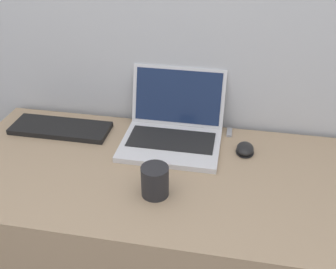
{
  "coord_description": "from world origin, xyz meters",
  "views": [
    {
      "loc": [
        0.22,
        -0.7,
        1.57
      ],
      "look_at": [
        0.01,
        0.42,
        0.85
      ],
      "focal_mm": 42.0,
      "sensor_mm": 36.0,
      "label": 1
    }
  ],
  "objects_px": {
    "external_keyboard": "(61,128)",
    "laptop": "(173,128)",
    "drink_cup": "(155,180)",
    "computer_mouse": "(245,149)",
    "usb_stick": "(229,132)"
  },
  "relations": [
    {
      "from": "external_keyboard",
      "to": "drink_cup",
      "type": "bearing_deg",
      "value": -34.1
    },
    {
      "from": "laptop",
      "to": "drink_cup",
      "type": "relative_size",
      "value": 3.56
    },
    {
      "from": "computer_mouse",
      "to": "laptop",
      "type": "bearing_deg",
      "value": 172.13
    },
    {
      "from": "external_keyboard",
      "to": "usb_stick",
      "type": "bearing_deg",
      "value": 8.86
    },
    {
      "from": "computer_mouse",
      "to": "usb_stick",
      "type": "height_order",
      "value": "computer_mouse"
    },
    {
      "from": "laptop",
      "to": "drink_cup",
      "type": "height_order",
      "value": "laptop"
    },
    {
      "from": "drink_cup",
      "to": "usb_stick",
      "type": "relative_size",
      "value": 1.67
    },
    {
      "from": "drink_cup",
      "to": "computer_mouse",
      "type": "distance_m",
      "value": 0.39
    },
    {
      "from": "laptop",
      "to": "usb_stick",
      "type": "relative_size",
      "value": 5.94
    },
    {
      "from": "laptop",
      "to": "external_keyboard",
      "type": "xyz_separation_m",
      "value": [
        -0.44,
        -0.02,
        -0.04
      ]
    },
    {
      "from": "external_keyboard",
      "to": "usb_stick",
      "type": "height_order",
      "value": "external_keyboard"
    },
    {
      "from": "usb_stick",
      "to": "computer_mouse",
      "type": "bearing_deg",
      "value": -62.83
    },
    {
      "from": "laptop",
      "to": "external_keyboard",
      "type": "relative_size",
      "value": 0.93
    },
    {
      "from": "external_keyboard",
      "to": "laptop",
      "type": "bearing_deg",
      "value": 2.33
    },
    {
      "from": "laptop",
      "to": "drink_cup",
      "type": "bearing_deg",
      "value": -89.97
    }
  ]
}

